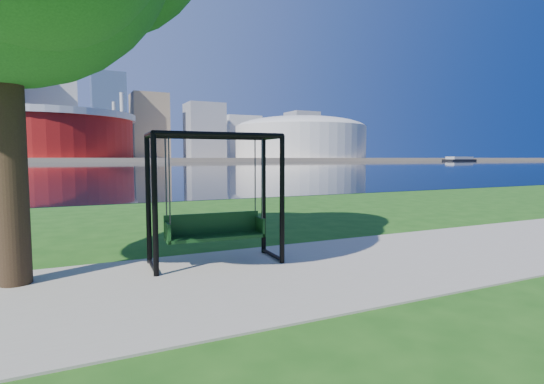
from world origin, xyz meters
TOP-DOWN VIEW (x-y plane):
  - ground at (0.00, 0.00)m, footprint 900.00×900.00m
  - path at (0.00, -0.50)m, footprint 120.00×4.00m
  - river at (0.00, 102.00)m, footprint 900.00×180.00m
  - far_bank at (0.00, 306.00)m, footprint 900.00×228.00m
  - stadium at (-10.00, 235.00)m, footprint 83.00×83.00m
  - arena at (135.00, 235.00)m, footprint 84.00×84.00m
  - skyline at (-4.27, 319.39)m, footprint 392.00×66.00m
  - swing at (-0.60, 0.63)m, footprint 2.38×1.14m
  - barge at (216.39, 178.90)m, footprint 28.15×12.18m

SIDE VIEW (x-z plane):
  - ground at x=0.00m, z-range 0.00..0.00m
  - river at x=0.00m, z-range 0.00..0.02m
  - path at x=0.00m, z-range 0.00..0.03m
  - far_bank at x=0.00m, z-range 0.00..2.00m
  - swing at x=-0.60m, z-range -0.04..2.34m
  - barge at x=216.39m, z-range -0.12..2.60m
  - stadium at x=-10.00m, z-range -1.77..30.23m
  - arena at x=135.00m, z-range 2.59..29.15m
  - skyline at x=-4.27m, z-range -12.36..84.14m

